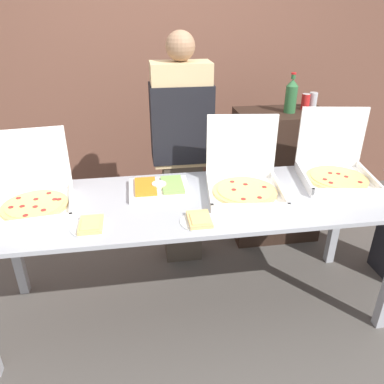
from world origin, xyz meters
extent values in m
plane|color=#514C47|center=(0.00, 0.00, 0.00)|extent=(16.00, 16.00, 0.00)
cube|color=brown|center=(0.00, 1.70, 1.40)|extent=(10.00, 0.06, 2.80)
cube|color=#A8AAB2|center=(0.00, 0.00, 0.82)|extent=(2.44, 0.78, 0.02)
cube|color=#A8AAB2|center=(-1.17, 0.34, 0.41)|extent=(0.06, 0.06, 0.81)
cube|color=#A8AAB2|center=(1.17, 0.34, 0.41)|extent=(0.06, 0.06, 0.81)
cube|color=white|center=(0.32, 0.00, 0.85)|extent=(0.49, 0.49, 0.02)
cube|color=white|center=(0.29, -0.21, 0.88)|extent=(0.43, 0.07, 0.04)
cube|color=white|center=(0.11, 0.03, 0.88)|extent=(0.07, 0.43, 0.04)
cube|color=white|center=(0.52, -0.03, 0.88)|extent=(0.07, 0.43, 0.04)
cube|color=white|center=(0.35, 0.22, 1.06)|extent=(0.43, 0.07, 0.41)
cylinder|color=#DBB26B|center=(0.32, 0.00, 0.87)|extent=(0.38, 0.38, 0.02)
cylinder|color=#EFCC70|center=(0.32, 0.00, 0.88)|extent=(0.33, 0.33, 0.00)
cylinder|color=maroon|center=(0.44, 0.01, 0.88)|extent=(0.03, 0.03, 0.00)
cylinder|color=maroon|center=(0.34, 0.07, 0.88)|extent=(0.03, 0.03, 0.00)
cylinder|color=maroon|center=(0.27, 0.12, 0.88)|extent=(0.03, 0.03, 0.00)
cylinder|color=maroon|center=(0.25, 0.01, 0.88)|extent=(0.03, 0.03, 0.00)
cylinder|color=maroon|center=(0.27, -0.12, 0.88)|extent=(0.03, 0.03, 0.00)
cylinder|color=maroon|center=(0.37, -0.11, 0.88)|extent=(0.03, 0.03, 0.00)
cube|color=white|center=(-0.88, 0.01, 0.85)|extent=(0.45, 0.45, 0.02)
cube|color=white|center=(-0.86, -0.19, 0.88)|extent=(0.41, 0.07, 0.04)
cube|color=white|center=(-0.68, 0.03, 0.88)|extent=(0.07, 0.41, 0.04)
cube|color=white|center=(-0.90, 0.22, 1.05)|extent=(0.41, 0.07, 0.39)
cylinder|color=#DBB26B|center=(-0.88, 0.01, 0.87)|extent=(0.36, 0.36, 0.02)
cylinder|color=#EFCC70|center=(-0.88, 0.01, 0.88)|extent=(0.31, 0.31, 0.00)
cylinder|color=maroon|center=(-0.75, 0.04, 0.88)|extent=(0.03, 0.03, 0.00)
cylinder|color=maroon|center=(-0.78, 0.04, 0.88)|extent=(0.03, 0.03, 0.00)
cylinder|color=maroon|center=(-0.82, 0.13, 0.88)|extent=(0.03, 0.03, 0.00)
cylinder|color=maroon|center=(-0.88, 0.06, 0.88)|extent=(0.03, 0.03, 0.00)
cylinder|color=maroon|center=(-0.98, 0.09, 0.88)|extent=(0.03, 0.03, 0.00)
cylinder|color=maroon|center=(-1.00, -0.01, 0.88)|extent=(0.03, 0.03, 0.00)
cylinder|color=maroon|center=(-0.94, -0.01, 0.88)|extent=(0.03, 0.03, 0.00)
cylinder|color=maroon|center=(-0.90, -0.12, 0.88)|extent=(0.03, 0.03, 0.00)
cylinder|color=maroon|center=(-0.87, -0.03, 0.88)|extent=(0.03, 0.03, 0.00)
cylinder|color=maroon|center=(-0.81, -0.08, 0.88)|extent=(0.03, 0.03, 0.00)
cube|color=white|center=(0.95, 0.09, 0.85)|extent=(0.50, 0.50, 0.02)
cube|color=white|center=(0.91, -0.12, 0.88)|extent=(0.43, 0.09, 0.04)
cube|color=white|center=(0.74, 0.12, 0.88)|extent=(0.09, 0.43, 0.04)
cube|color=white|center=(1.15, 0.05, 0.88)|extent=(0.09, 0.43, 0.04)
cube|color=white|center=(0.99, 0.31, 1.06)|extent=(0.43, 0.09, 0.41)
cylinder|color=#DBB26B|center=(0.95, 0.09, 0.87)|extent=(0.38, 0.38, 0.02)
cylinder|color=#EFCC70|center=(0.95, 0.09, 0.88)|extent=(0.33, 0.33, 0.00)
cylinder|color=maroon|center=(1.00, 0.08, 0.88)|extent=(0.03, 0.03, 0.00)
cylinder|color=maroon|center=(0.98, 0.13, 0.88)|extent=(0.03, 0.03, 0.00)
cylinder|color=maroon|center=(0.93, 0.15, 0.88)|extent=(0.03, 0.03, 0.00)
cylinder|color=maroon|center=(0.85, 0.06, 0.88)|extent=(0.03, 0.03, 0.00)
cylinder|color=maroon|center=(0.87, 0.01, 0.88)|extent=(0.03, 0.03, 0.00)
cylinder|color=maroon|center=(1.05, -0.01, 0.88)|extent=(0.03, 0.03, 0.00)
cylinder|color=white|center=(-0.56, -0.22, 0.84)|extent=(0.21, 0.21, 0.01)
cube|color=#DBB26B|center=(-0.56, -0.22, 0.85)|extent=(0.12, 0.17, 0.02)
cube|color=#EFCC70|center=(-0.56, -0.23, 0.86)|extent=(0.09, 0.12, 0.01)
cylinder|color=white|center=(0.00, -0.25, 0.84)|extent=(0.20, 0.20, 0.01)
cube|color=#DBB26B|center=(0.00, -0.25, 0.85)|extent=(0.12, 0.17, 0.02)
cube|color=#EFCC70|center=(0.00, -0.27, 0.86)|extent=(0.09, 0.12, 0.01)
cube|color=white|center=(-0.18, 0.14, 0.85)|extent=(0.36, 0.29, 0.03)
cube|color=orange|center=(-0.26, 0.14, 0.87)|extent=(0.13, 0.23, 0.02)
cube|color=#8CC65B|center=(-0.10, 0.14, 0.87)|extent=(0.13, 0.23, 0.02)
cylinder|color=white|center=(-0.18, 0.14, 0.88)|extent=(0.09, 0.09, 0.02)
cube|color=black|center=(0.85, 0.83, 0.55)|extent=(0.72, 0.44, 1.10)
cylinder|color=#2D6638|center=(0.89, 0.81, 1.20)|extent=(0.09, 0.09, 0.20)
cone|color=#2D6638|center=(0.89, 0.81, 1.33)|extent=(0.09, 0.09, 0.05)
cylinder|color=#2D6638|center=(0.89, 0.81, 1.37)|extent=(0.03, 0.03, 0.03)
cylinder|color=red|center=(0.89, 0.81, 1.40)|extent=(0.04, 0.04, 0.01)
cylinder|color=silver|center=(1.12, 0.91, 1.17)|extent=(0.07, 0.07, 0.12)
cylinder|color=silver|center=(1.12, 0.91, 1.23)|extent=(0.06, 0.06, 0.00)
cylinder|color=red|center=(1.04, 0.87, 1.17)|extent=(0.07, 0.07, 0.12)
cylinder|color=silver|center=(1.04, 0.87, 1.23)|extent=(0.06, 0.06, 0.00)
cube|color=#473D33|center=(0.02, 0.61, 0.41)|extent=(0.28, 0.20, 0.82)
cube|color=#D1B27F|center=(0.02, 0.61, 1.17)|extent=(0.40, 0.22, 0.70)
cube|color=black|center=(0.02, 0.61, 1.12)|extent=(0.42, 0.24, 0.53)
sphere|color=#9E7556|center=(0.02, 0.61, 1.62)|extent=(0.19, 0.19, 0.19)
camera|label=1|loc=(-0.30, -1.91, 1.87)|focal=35.00mm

